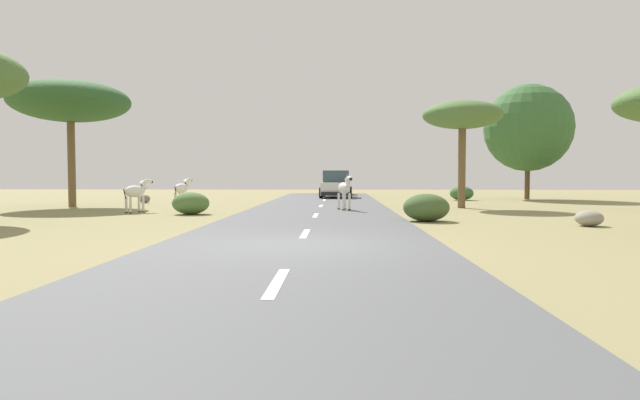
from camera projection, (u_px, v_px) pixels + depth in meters
name	position (u px, v px, depth m)	size (l,w,h in m)	color
ground_plane	(299.00, 247.00, 11.12)	(90.00, 90.00, 0.00)	#8E8456
road	(299.00, 245.00, 11.12)	(6.00, 64.00, 0.05)	#56595B
lane_markings	(295.00, 251.00, 10.12)	(0.16, 56.00, 0.01)	silver
zebra_0	(345.00, 189.00, 22.16)	(0.70, 1.52, 1.47)	silver
zebra_1	(136.00, 192.00, 21.25)	(0.90, 1.36, 1.39)	silver
zebra_2	(182.00, 189.00, 25.37)	(0.65, 1.48, 1.42)	silver
car_0	(336.00, 184.00, 40.69)	(2.08, 4.37, 1.74)	black
car_1	(336.00, 185.00, 34.86)	(2.11, 4.39, 1.74)	white
tree_0	(528.00, 128.00, 32.94)	(5.31, 5.31, 7.04)	brown
tree_2	(70.00, 102.00, 25.18)	(5.44, 5.44, 5.89)	brown
tree_4	(462.00, 116.00, 24.15)	(3.55, 3.55, 4.81)	brown
bush_0	(462.00, 193.00, 31.92)	(1.39, 1.25, 0.83)	#386633
bush_1	(426.00, 208.00, 17.25)	(1.48, 1.33, 0.89)	#425B2D
bush_2	(191.00, 203.00, 20.34)	(1.40, 1.26, 0.84)	#4C7038
rock_0	(145.00, 199.00, 28.71)	(0.58, 0.52, 0.44)	gray
rock_1	(589.00, 218.00, 15.59)	(0.78, 0.79, 0.46)	gray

